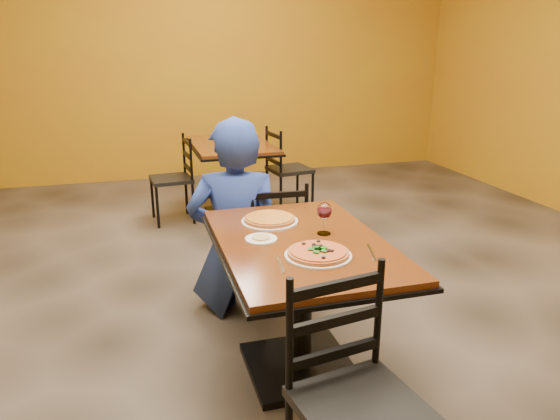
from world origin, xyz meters
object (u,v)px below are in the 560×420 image
object	(u,v)px
chair_main_far	(274,239)
diner	(235,216)
chair_second_right	(290,170)
plate_far	(270,221)
pizza_far	(270,218)
pizza_main	(318,252)
table_main	(301,275)
wine_glass	(324,217)
chair_second_left	(171,180)
plate_main	(318,255)
side_plate	(261,239)
table_second	(232,163)
chair_main_near	(362,410)

from	to	relation	value
chair_main_far	diner	size ratio (longest dim) A/B	0.67
chair_second_right	plate_far	bearing A→B (deg)	152.48
diner	pizza_far	distance (m)	0.53
plate_far	pizza_main	bearing A→B (deg)	-80.17
table_main	diner	world-z (taller)	diner
chair_second_right	wine_glass	distance (m)	2.75
chair_second_left	plate_far	world-z (taller)	chair_second_left
diner	plate_main	bearing A→B (deg)	114.26
table_main	pizza_far	distance (m)	0.38
side_plate	wine_glass	xyz separation A→B (m)	(0.33, -0.00, 0.08)
plate_main	pizza_far	bearing A→B (deg)	99.83
chair_main_far	pizza_far	bearing A→B (deg)	76.11
chair_main_far	table_second	bearing A→B (deg)	-88.16
chair_second_right	pizza_far	world-z (taller)	chair_second_right
pizza_far	side_plate	distance (m)	0.27
chair_second_right	plate_far	world-z (taller)	chair_second_right
diner	side_plate	bearing A→B (deg)	102.80
chair_second_right	pizza_far	distance (m)	2.57
wine_glass	table_second	bearing A→B (deg)	89.52
table_main	plate_main	distance (m)	0.30
plate_main	side_plate	xyz separation A→B (m)	(-0.20, 0.27, 0.00)
chair_main_near	diner	world-z (taller)	diner
chair_main_near	plate_main	xyz separation A→B (m)	(0.08, 0.69, 0.29)
chair_main_near	plate_far	size ratio (longest dim) A/B	2.98
chair_main_near	wine_glass	xyz separation A→B (m)	(0.21, 0.96, 0.38)
chair_second_left	side_plate	size ratio (longest dim) A/B	5.26
side_plate	wine_glass	distance (m)	0.34
table_second	plate_main	xyz separation A→B (m)	(-0.15, -2.92, 0.20)
diner	plate_far	distance (m)	0.53
chair_main_near	side_plate	distance (m)	1.02
chair_main_far	side_plate	world-z (taller)	chair_main_far
chair_second_right	diner	xyz separation A→B (m)	(-0.94, -1.89, 0.19)
pizza_far	wine_glass	xyz separation A→B (m)	(0.22, -0.25, 0.07)
table_second	diner	size ratio (longest dim) A/B	0.91
pizza_far	pizza_main	bearing A→B (deg)	-80.17
chair_main_far	chair_second_left	xyz separation A→B (m)	(-0.54, 1.84, -0.00)
table_second	chair_second_right	size ratio (longest dim) A/B	1.32
chair_main_far	plate_far	size ratio (longest dim) A/B	2.74
chair_main_far	plate_far	world-z (taller)	chair_main_far
diner	plate_main	size ratio (longest dim) A/B	4.09
table_second	chair_second_left	size ratio (longest dim) A/B	1.38
chair_main_near	plate_main	bearing A→B (deg)	73.86
chair_second_left	plate_main	world-z (taller)	chair_second_left
chair_main_near	chair_second_right	size ratio (longest dim) A/B	1.05
table_second	wine_glass	bearing A→B (deg)	-90.48
table_second	chair_second_right	bearing A→B (deg)	0.00
chair_second_right	side_plate	distance (m)	2.83
chair_main_near	plate_far	distance (m)	1.25
chair_second_left	plate_main	size ratio (longest dim) A/B	2.71
wine_glass	chair_second_left	bearing A→B (deg)	102.40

